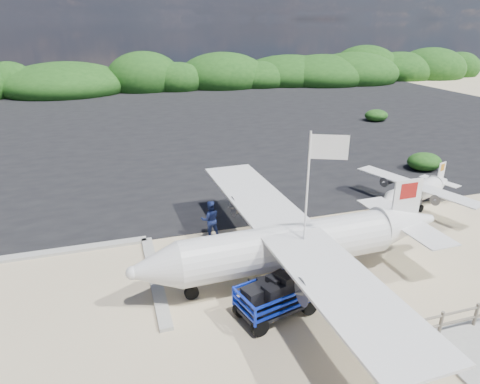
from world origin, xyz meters
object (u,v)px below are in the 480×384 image
at_px(baggage_cart, 275,315).
at_px(crew_a, 243,255).
at_px(signboard, 333,272).
at_px(aircraft_small, 79,117).
at_px(crew_b, 210,219).
at_px(aircraft_large, 267,125).
at_px(flagpole, 301,293).
at_px(crew_c, 296,238).

xyz_separation_m(baggage_cart, crew_a, (-0.27, 3.21, 0.80)).
relative_size(signboard, aircraft_small, 0.24).
distance_m(baggage_cart, signboard, 4.01).
bearing_deg(signboard, crew_b, 109.64).
bearing_deg(aircraft_large, baggage_cart, 68.48).
xyz_separation_m(signboard, crew_b, (-4.33, 4.72, 0.98)).
height_order(crew_b, aircraft_small, crew_b).
xyz_separation_m(flagpole, aircraft_large, (9.13, 28.17, 0.00)).
bearing_deg(aircraft_small, signboard, 90.10).
distance_m(crew_c, aircraft_large, 26.53).
distance_m(baggage_cart, aircraft_large, 31.00).
bearing_deg(crew_a, flagpole, 145.82).
bearing_deg(flagpole, crew_a, 127.82).
xyz_separation_m(baggage_cart, aircraft_large, (10.60, 29.13, 0.00)).
height_order(flagpole, crew_c, flagpole).
xyz_separation_m(crew_a, crew_b, (-0.58, 3.50, 0.18)).
xyz_separation_m(crew_a, aircraft_large, (10.87, 25.92, -0.80)).
distance_m(baggage_cart, crew_c, 4.71).
height_order(baggage_cart, flagpole, flagpole).
relative_size(crew_c, aircraft_small, 0.27).
bearing_deg(signboard, aircraft_large, 52.40).
bearing_deg(crew_c, aircraft_small, -52.63).
height_order(flagpole, aircraft_small, flagpole).
distance_m(crew_a, aircraft_large, 28.12).
bearing_deg(flagpole, aircraft_large, 72.05).
height_order(baggage_cart, aircraft_large, aircraft_large).
bearing_deg(crew_b, crew_c, 143.61).
height_order(baggage_cart, crew_c, crew_c).
height_order(baggage_cart, aircraft_small, aircraft_small).
bearing_deg(flagpole, crew_c, 69.84).
distance_m(crew_a, crew_b, 3.55).
bearing_deg(baggage_cart, aircraft_small, 87.89).
height_order(crew_b, crew_c, crew_b).
distance_m(flagpole, crew_a, 2.95).
bearing_deg(signboard, crew_a, 139.03).
relative_size(signboard, aircraft_large, 0.09).
xyz_separation_m(aircraft_large, aircraft_small, (-18.85, 9.70, 0.00)).
distance_m(flagpole, aircraft_small, 39.10).
height_order(signboard, crew_c, crew_c).
relative_size(flagpole, aircraft_large, 0.41).
bearing_deg(crew_c, baggage_cart, 76.86).
bearing_deg(crew_b, signboard, 136.03).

